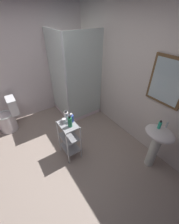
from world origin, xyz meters
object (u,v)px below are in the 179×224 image
pedestal_sink (157,141)px  lotion_bottle_white (66,116)px  body_wash_bottle_green (70,122)px  shower_stall (75,97)px  hand_soap_bottle (160,125)px  rinse_cup (64,121)px  storage_cart (69,137)px  shampoo_bottle_blue (71,118)px  toilet (8,118)px

pedestal_sink → lotion_bottle_white: bearing=-137.2°
body_wash_bottle_green → shower_stall: bearing=148.7°
hand_soap_bottle → rinse_cup: (-1.00, -1.12, -0.09)m
shower_stall → lotion_bottle_white: bearing=-34.7°
storage_cart → shampoo_bottle_blue: bearing=109.2°
lotion_bottle_white → rinse_cup: size_ratio=2.15×
toilet → body_wash_bottle_green: bearing=28.8°
shower_stall → body_wash_bottle_green: size_ratio=9.54×
hand_soap_bottle → toilet: bearing=-141.2°
hand_soap_bottle → lotion_bottle_white: hand_soap_bottle is taller
shower_stall → toilet: (-0.25, -1.56, -0.15)m
hand_soap_bottle → rinse_cup: 1.50m
shower_stall → toilet: shower_stall is taller
hand_soap_bottle → rinse_cup: hand_soap_bottle is taller
storage_cart → pedestal_sink: bearing=47.4°
hand_soap_bottle → rinse_cup: size_ratio=1.59×
shower_stall → body_wash_bottle_green: shower_stall is taller
hand_soap_bottle → shower_stall: bearing=-171.2°
pedestal_sink → body_wash_bottle_green: bearing=-131.0°
lotion_bottle_white → body_wash_bottle_green: bearing=-8.5°
pedestal_sink → rinse_cup: 1.53m
body_wash_bottle_green → shampoo_bottle_blue: body_wash_bottle_green is taller
storage_cart → hand_soap_bottle: size_ratio=5.22×
hand_soap_bottle → shampoo_bottle_blue: hand_soap_bottle is taller
body_wash_bottle_green → lotion_bottle_white: 0.19m
storage_cart → shampoo_bottle_blue: (-0.03, 0.09, 0.37)m
rinse_cup → pedestal_sink: bearing=46.4°
storage_cart → lotion_bottle_white: lotion_bottle_white is taller
storage_cart → shampoo_bottle_blue: 0.39m
lotion_bottle_white → rinse_cup: 0.10m
storage_cart → body_wash_bottle_green: body_wash_bottle_green is taller
hand_soap_bottle → body_wash_bottle_green: (-0.86, -1.07, -0.04)m
toilet → storage_cart: (1.42, 0.80, 0.12)m
storage_cart → shampoo_bottle_blue: shampoo_bottle_blue is taller
storage_cart → lotion_bottle_white: 0.41m
pedestal_sink → shampoo_bottle_blue: shampoo_bottle_blue is taller
pedestal_sink → shampoo_bottle_blue: (-1.02, -0.98, 0.23)m
shower_stall → toilet: size_ratio=2.63×
shower_stall → hand_soap_bottle: shower_stall is taller
shower_stall → body_wash_bottle_green: bearing=-31.3°
rinse_cup → storage_cart: bearing=25.5°
shampoo_bottle_blue → rinse_cup: (-0.03, -0.12, -0.03)m
storage_cart → rinse_cup: rinse_cup is taller
shower_stall → rinse_cup: size_ratio=22.41×
shower_stall → storage_cart: shower_stall is taller
storage_cart → lotion_bottle_white: bearing=160.9°
lotion_bottle_white → toilet: bearing=-146.9°
pedestal_sink → body_wash_bottle_green: 1.42m
shampoo_bottle_blue → hand_soap_bottle: bearing=46.0°
pedestal_sink → body_wash_bottle_green: size_ratio=3.86×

